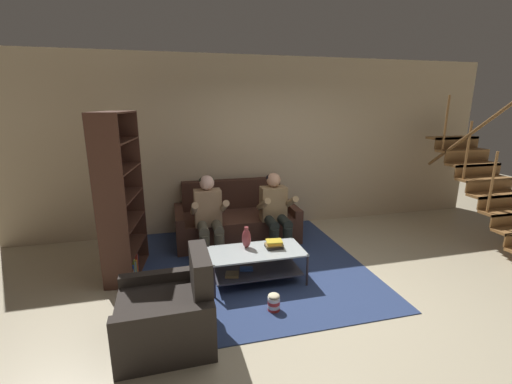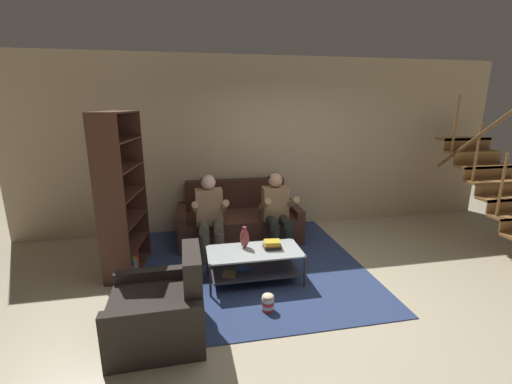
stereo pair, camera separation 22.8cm
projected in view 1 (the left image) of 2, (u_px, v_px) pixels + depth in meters
The scene contains 13 objects.
ground at pixel (321, 294), 3.97m from camera, with size 16.80×16.80×0.00m, color #C4B797.
back_partition at pixel (264, 145), 5.92m from camera, with size 8.40×0.12×2.90m, color #CDB592.
staircase_run at pixel (490, 185), 5.37m from camera, with size 0.91×2.03×2.49m.
couch at pixel (236, 221), 5.54m from camera, with size 1.91×0.95×0.91m.
person_seated_left at pixel (209, 214), 4.81m from camera, with size 0.50×0.58×1.17m.
person_seated_right at pixel (275, 209), 5.04m from camera, with size 0.50×0.58×1.15m.
coffee_table at pixel (256, 261), 4.19m from camera, with size 1.14×0.56×0.41m.
area_rug at pixel (247, 260), 4.82m from camera, with size 3.00×3.38×0.01m.
vase at pixel (246, 238), 4.22m from camera, with size 0.11×0.11×0.27m.
book_stack at pixel (274, 244), 4.23m from camera, with size 0.22×0.18×0.10m.
bookshelf at pixel (118, 208), 4.23m from camera, with size 0.47×0.97×2.05m.
armchair at pixel (169, 313), 3.13m from camera, with size 0.85×0.82×0.85m.
popcorn_tub at pixel (274, 302), 3.62m from camera, with size 0.13×0.13×0.20m.
Camera 1 is at (-1.60, -3.25, 2.15)m, focal length 24.00 mm.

